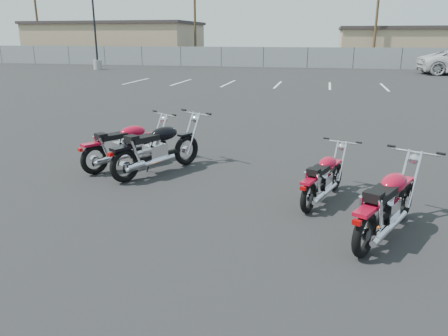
% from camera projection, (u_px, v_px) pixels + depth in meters
% --- Properties ---
extents(ground, '(120.00, 120.00, 0.00)m').
position_uv_depth(ground, '(203.00, 217.00, 6.94)').
color(ground, black).
rests_on(ground, ground).
extents(motorcycle_front_red, '(1.57, 2.07, 1.09)m').
position_uv_depth(motorcycle_front_red, '(126.00, 145.00, 9.44)').
color(motorcycle_front_red, black).
rests_on(motorcycle_front_red, ground).
extents(motorcycle_second_black, '(1.59, 2.28, 1.17)m').
position_uv_depth(motorcycle_second_black, '(157.00, 148.00, 9.01)').
color(motorcycle_second_black, black).
rests_on(motorcycle_second_black, ground).
extents(motorcycle_third_red, '(1.01, 1.85, 0.92)m').
position_uv_depth(motorcycle_third_red, '(324.00, 178.00, 7.50)').
color(motorcycle_third_red, black).
rests_on(motorcycle_third_red, ground).
extents(motorcycle_rear_red, '(1.40, 2.16, 1.09)m').
position_uv_depth(motorcycle_rear_red, '(388.00, 204.00, 6.11)').
color(motorcycle_rear_red, black).
rests_on(motorcycle_rear_red, ground).
extents(training_cone_near, '(0.26, 0.26, 0.32)m').
position_uv_depth(training_cone_near, '(314.00, 175.00, 8.49)').
color(training_cone_near, '#FF640D').
rests_on(training_cone_near, ground).
extents(training_cone_far, '(0.24, 0.24, 0.28)m').
position_uv_depth(training_cone_far, '(384.00, 217.00, 6.59)').
color(training_cone_far, '#FF640D').
rests_on(training_cone_far, ground).
extents(light_pole_west, '(0.80, 0.70, 10.56)m').
position_uv_depth(light_pole_west, '(95.00, 36.00, 36.62)').
color(light_pole_west, gray).
rests_on(light_pole_west, ground).
extents(chainlink_fence, '(80.06, 0.06, 1.80)m').
position_uv_depth(chainlink_fence, '(307.00, 58.00, 39.32)').
color(chainlink_fence, slate).
rests_on(chainlink_fence, ground).
extents(tan_building_west, '(18.40, 10.40, 4.30)m').
position_uv_depth(tan_building_west, '(117.00, 41.00, 50.21)').
color(tan_building_west, tan).
rests_on(tan_building_west, ground).
extents(tan_building_east, '(14.40, 9.40, 3.70)m').
position_uv_depth(tan_building_east, '(410.00, 45.00, 45.28)').
color(tan_building_east, tan).
rests_on(tan_building_east, ground).
extents(utility_pole_a, '(1.80, 0.24, 9.00)m').
position_uv_depth(utility_pole_a, '(37.00, 18.00, 48.40)').
color(utility_pole_a, '#40301D').
rests_on(utility_pole_a, ground).
extents(utility_pole_b, '(1.80, 0.24, 9.00)m').
position_uv_depth(utility_pole_b, '(195.00, 17.00, 45.46)').
color(utility_pole_b, '#40301D').
rests_on(utility_pole_b, ground).
extents(utility_pole_c, '(1.80, 0.24, 9.00)m').
position_uv_depth(utility_pole_c, '(377.00, 14.00, 40.66)').
color(utility_pole_c, '#40301D').
rests_on(utility_pole_c, ground).
extents(parking_line_stripes, '(15.12, 4.00, 0.01)m').
position_uv_depth(parking_line_stripes, '(253.00, 84.00, 26.13)').
color(parking_line_stripes, silver).
rests_on(parking_line_stripes, ground).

